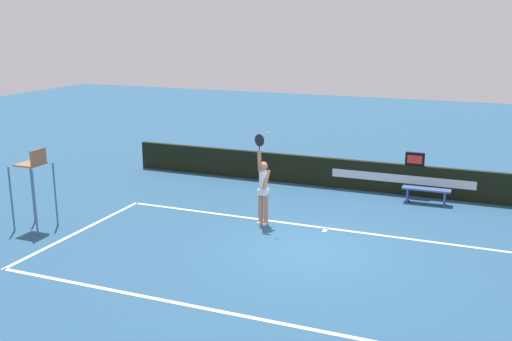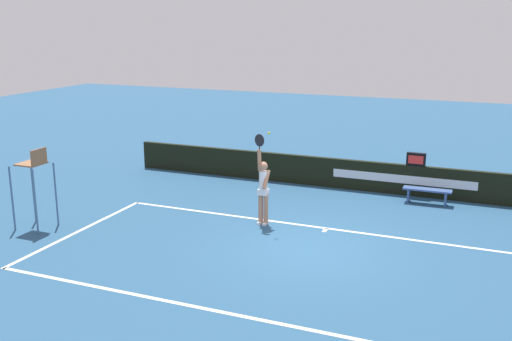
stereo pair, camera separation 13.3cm
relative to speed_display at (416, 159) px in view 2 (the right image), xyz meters
The scene contains 8 objects.
ground_plane 6.01m from the speed_display, 107.08° to the right, with size 60.00×60.00×0.00m, color navy.
court_lines 7.04m from the speed_display, 104.45° to the right, with size 12.23×5.48×0.00m.
back_wall 1.86m from the speed_display, behind, with size 16.64×0.18×0.99m.
speed_display is the anchor object (origin of this frame).
tennis_player 5.58m from the speed_display, 128.31° to the right, with size 0.44×0.39×2.53m.
tennis_ball 5.74m from the speed_display, 125.58° to the right, with size 0.07×0.07×0.07m.
umpire_chair 11.37m from the speed_display, 142.16° to the right, with size 0.83×0.83×2.20m.
courtside_bench_near 1.21m from the speed_display, 56.22° to the right, with size 1.45×0.38×0.47m.
Camera 2 is at (4.03, -13.19, 5.48)m, focal length 41.72 mm.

